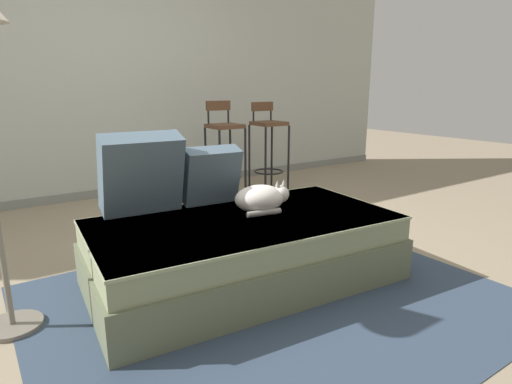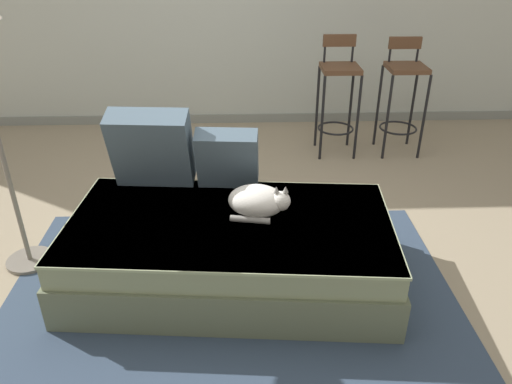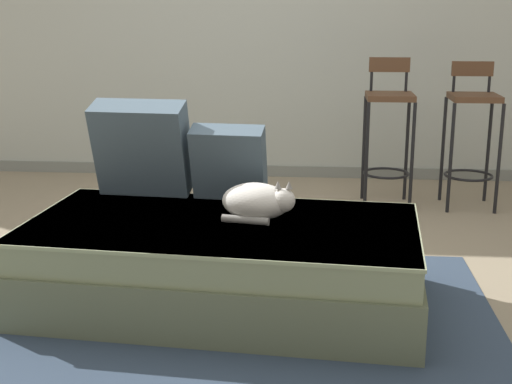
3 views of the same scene
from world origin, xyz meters
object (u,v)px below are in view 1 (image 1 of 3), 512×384
at_px(couch, 245,249).
at_px(throw_pillow_middle, 211,175).
at_px(bar_stool_near_window, 224,142).
at_px(throw_pillow_corner, 141,174).
at_px(bar_stool_by_doorway, 268,140).
at_px(cat, 262,198).

distance_m(couch, throw_pillow_middle, 0.55).
relative_size(couch, bar_stool_near_window, 1.86).
bearing_deg(couch, bar_stool_near_window, 63.09).
bearing_deg(throw_pillow_corner, bar_stool_by_doorway, 35.46).
relative_size(couch, bar_stool_by_doorway, 1.90).
relative_size(throw_pillow_corner, cat, 1.39).
relative_size(couch, cat, 5.21).
relative_size(throw_pillow_middle, bar_stool_near_window, 0.38).
bearing_deg(bar_stool_near_window, throw_pillow_middle, -123.19).
bearing_deg(bar_stool_near_window, couch, -116.91).
distance_m(throw_pillow_middle, cat, 0.39).
relative_size(cat, bar_stool_by_doorway, 0.37).
distance_m(throw_pillow_middle, bar_stool_by_doorway, 2.08).
bearing_deg(bar_stool_near_window, throw_pillow_corner, -134.93).
bearing_deg(throw_pillow_middle, bar_stool_by_doorway, 43.62).
xyz_separation_m(couch, bar_stool_near_window, (0.92, 1.82, 0.39)).
xyz_separation_m(couch, bar_stool_by_doorway, (1.49, 1.82, 0.38)).
bearing_deg(bar_stool_by_doorway, throw_pillow_middle, -136.38).
xyz_separation_m(throw_pillow_corner, bar_stool_near_window, (1.39, 1.39, -0.06)).
distance_m(cat, bar_stool_near_window, 1.92).
distance_m(couch, bar_stool_by_doorway, 2.38).
bearing_deg(cat, couch, -160.74).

